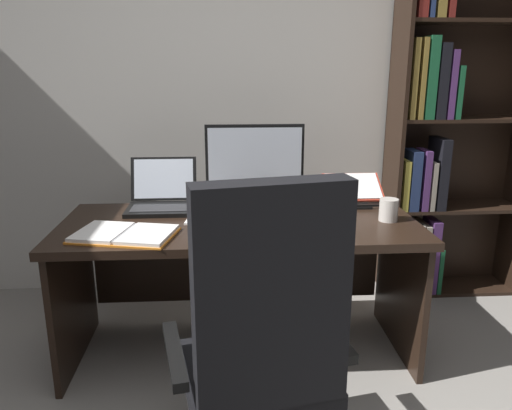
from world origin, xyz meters
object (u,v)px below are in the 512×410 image
Objects in this scene: open_binder at (125,234)px; keyboard at (260,228)px; monitor at (255,166)px; reading_stand_with_book at (354,190)px; bookshelf at (444,130)px; computer_mouse at (324,225)px; laptop at (162,199)px; pen at (207,216)px; office_chair at (262,365)px; notepad at (203,218)px; coffee_mug at (388,210)px; desk at (239,252)px.

keyboard is at bearing 17.53° from open_binder.
keyboard is (0.00, -0.39, -0.21)m from monitor.
monitor is 1.63× the size of reading_stand_with_book.
computer_mouse is at bearing -137.58° from bookshelf.
computer_mouse is (0.79, -0.40, -0.03)m from laptop.
bookshelf is 21.80× the size of computer_mouse.
keyboard is 3.00× the size of pen.
monitor is at bearing 76.47° from office_chair.
reading_stand_with_book is 0.65× the size of open_binder.
computer_mouse reaches higher than notepad.
desk is at bearing 171.10° from coffee_mug.
office_chair reaches higher than desk.
notepad is at bearing -170.73° from desk.
notepad is (0.22, -0.21, -0.05)m from laptop.
office_chair is 3.59× the size of reading_stand_with_book.
computer_mouse is 0.35m from coffee_mug.
pen is 1.28× the size of coffee_mug.
laptop is 0.31m from notepad.
bookshelf is 2.03m from open_binder.
keyboard is 0.33m from notepad.
desk is at bearing 9.27° from notepad.
open_binder reaches higher than notepad.
bookshelf is 10.79× the size of notepad.
keyboard is 0.61m from open_binder.
open_binder is 0.43m from pen.
reading_stand_with_book is (0.55, 0.44, 0.06)m from keyboard.
keyboard is 0.70m from reading_stand_with_book.
keyboard is 0.30m from computer_mouse.
reading_stand_with_book is at bearing 5.45° from monitor.
bookshelf reaches higher than reading_stand_with_book.
notepad is (-0.27, 0.19, -0.01)m from keyboard.
notepad is at bearing 48.02° from open_binder.
open_binder is at bearing -172.91° from coffee_mug.
laptop is at bearing -165.90° from bookshelf.
pen is at bearing -40.27° from laptop.
computer_mouse is (0.30, 0.00, 0.01)m from keyboard.
laptop is (-1.69, -0.42, -0.30)m from bookshelf.
office_chair is 2.34× the size of open_binder.
open_binder is (-0.11, -0.45, -0.04)m from laptop.
laptop is at bearing 141.17° from keyboard.
laptop is at bearing 165.50° from coffee_mug.
notepad is at bearing -163.05° from reading_stand_with_book.
coffee_mug is at bearing -128.15° from bookshelf.
coffee_mug is at bearing -75.34° from reading_stand_with_book.
monitor is 0.72m from coffee_mug.
reading_stand_with_book is 2.26× the size of pen.
bookshelf is at bearing 34.41° from keyboard.
notepad is (-0.18, -0.03, 0.20)m from desk.
coffee_mug is at bearing 39.10° from office_chair.
laptop is 0.46m from open_binder.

